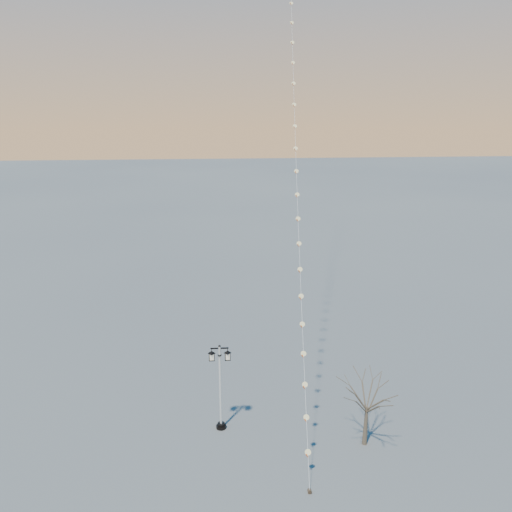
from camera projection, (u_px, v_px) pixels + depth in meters
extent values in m
plane|color=#545655|center=(262.00, 471.00, 26.68)|extent=(300.00, 300.00, 0.00)
cylinder|color=black|center=(221.00, 427.00, 30.21)|extent=(0.59, 0.59, 0.17)
cylinder|color=black|center=(221.00, 424.00, 30.16)|extent=(0.42, 0.42, 0.15)
cylinder|color=silver|center=(220.00, 385.00, 29.43)|extent=(0.14, 0.14, 4.96)
cylinder|color=black|center=(220.00, 355.00, 28.88)|extent=(0.21, 0.21, 0.06)
cube|color=black|center=(220.00, 348.00, 28.76)|extent=(1.00, 0.09, 0.06)
sphere|color=black|center=(219.00, 346.00, 28.72)|extent=(0.15, 0.15, 0.15)
pyramid|color=black|center=(212.00, 351.00, 28.78)|extent=(0.46, 0.46, 0.15)
cube|color=beige|center=(212.00, 356.00, 28.87)|extent=(0.27, 0.27, 0.36)
cube|color=black|center=(212.00, 360.00, 28.93)|extent=(0.32, 0.32, 0.04)
pyramid|color=black|center=(228.00, 351.00, 28.83)|extent=(0.46, 0.46, 0.15)
cube|color=beige|center=(228.00, 356.00, 28.93)|extent=(0.27, 0.27, 0.36)
cube|color=black|center=(228.00, 359.00, 28.98)|extent=(0.32, 0.32, 0.04)
cone|color=brown|center=(366.00, 425.00, 28.48)|extent=(0.28, 0.28, 2.37)
cylinder|color=#37281B|center=(310.00, 491.00, 25.19)|extent=(0.20, 0.20, 0.20)
cylinder|color=black|center=(310.00, 491.00, 25.18)|extent=(0.03, 0.03, 0.25)
cone|color=#D74810|center=(295.00, 56.00, 37.82)|extent=(0.08, 0.08, 0.28)
cylinder|color=white|center=(310.00, 483.00, 25.05)|extent=(0.02, 0.02, 0.79)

